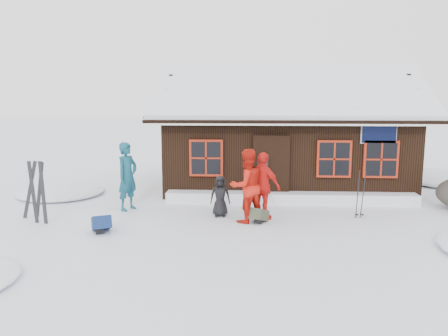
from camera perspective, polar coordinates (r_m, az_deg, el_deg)
The scene contains 14 objects.
ground at distance 11.31m, azimuth 2.09°, elevation -7.23°, with size 120.00×120.00×0.00m, color white.
mountain_hut at distance 15.96m, azimuth 7.89°, elevation 3.30°, with size 8.90×6.09×4.42m.
snow_drift at distance 13.50m, azimuth 8.68°, elevation -3.83°, with size 7.60×0.60×0.35m, color white.
snow_mounds at distance 13.18m, azimuth 9.48°, elevation -4.95°, with size 20.60×13.20×0.48m.
skier_teal at distance 12.72m, azimuth -12.49°, elevation -1.08°, with size 0.71×0.47×1.95m, color #134B5C.
skier_orange_left at distance 11.22m, azimuth 2.96°, elevation -2.34°, with size 0.93×0.72×1.91m, color red.
skier_orange_right at distance 11.48m, azimuth 5.11°, elevation -2.39°, with size 1.05×0.44×1.80m, color red.
skier_crouched at distance 11.82m, azimuth -0.50°, elevation -3.69°, with size 0.55×0.36×1.12m, color black.
ski_pair_left at distance 12.72m, azimuth -23.49°, elevation -2.64°, with size 0.68×0.19×1.59m.
ski_pair_mid at distance 12.09m, azimuth -23.12°, elevation -3.07°, with size 0.46×0.11×1.67m.
ski_pair_right at distance 13.28m, azimuth 5.01°, elevation -1.57°, with size 0.36×0.21×1.54m.
ski_poles at distance 12.22m, azimuth 17.38°, elevation -3.39°, with size 0.24×0.12×1.32m.
backpack_blue at distance 10.96m, azimuth -15.69°, elevation -7.28°, with size 0.43×0.57×0.31m, color navy.
backpack_olive at distance 11.38m, azimuth 4.46°, elevation -6.40°, with size 0.40×0.52×0.29m, color #3D412E.
Camera 1 is at (0.20, -10.84, 3.21)m, focal length 35.00 mm.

